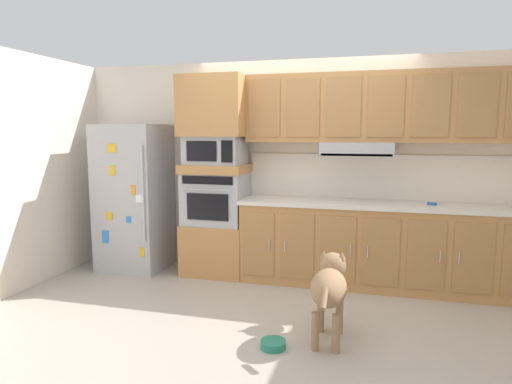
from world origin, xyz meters
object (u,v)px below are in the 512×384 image
built_in_oven (216,198)px  microwave (216,150)px  screwdriver (433,203)px  dog (330,285)px  refrigerator (134,197)px  dog_food_bowl (273,344)px

built_in_oven → microwave: (0.00, -0.00, 0.56)m
screwdriver → dog: bearing=-123.8°
screwdriver → dog: screwdriver is taller
refrigerator → dog_food_bowl: (2.11, -1.60, -0.85)m
screwdriver → dog_food_bowl: (-1.31, -1.67, -0.90)m
dog_food_bowl → built_in_oven: bearing=122.6°
built_in_oven → dog: bearing=-43.1°
dog_food_bowl → screwdriver: bearing=51.8°
built_in_oven → microwave: bearing=-0.8°
microwave → screwdriver: 2.44m
screwdriver → refrigerator: bearing=-178.9°
refrigerator → built_in_oven: size_ratio=2.51×
screwdriver → dog: size_ratio=0.18×
refrigerator → dog: bearing=-27.4°
built_in_oven → screwdriver: size_ratio=4.18×
built_in_oven → screwdriver: bearing=-0.0°
refrigerator → screwdriver: 3.43m
microwave → dog: 2.25m
microwave → dog_food_bowl: bearing=-57.4°
microwave → dog: microwave is taller
microwave → built_in_oven: bearing=179.2°
built_in_oven → screwdriver: (2.38, -0.00, 0.03)m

